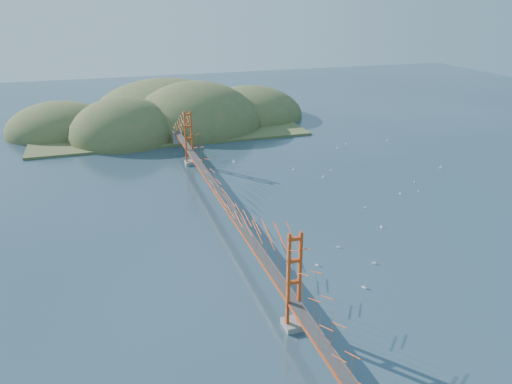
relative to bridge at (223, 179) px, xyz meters
name	(u,v)px	position (x,y,z in m)	size (l,w,h in m)	color
ground	(225,219)	(0.00, -0.18, -7.01)	(320.00, 320.00, 0.00)	#284050
bridge	(223,179)	(0.00, 0.00, 0.00)	(2.20, 94.40, 12.00)	gray
far_headlands	(172,123)	(2.21, 68.33, -7.01)	(84.00, 58.00, 25.00)	brown
sailboat_6	(338,247)	(13.34, -14.83, -6.87)	(0.52, 0.52, 0.57)	white
sailboat_4	(414,182)	(39.82, 4.92, -6.87)	(0.53, 0.53, 0.56)	white
sailboat_3	(234,162)	(9.42, 27.69, -6.86)	(0.58, 0.58, 0.64)	white
sailboat_0	(317,265)	(8.22, -18.64, -6.87)	(0.55, 0.55, 0.62)	white
sailboat_5	(400,193)	(33.84, 0.71, -6.87)	(0.41, 0.50, 0.59)	white
sailboat_8	(337,148)	(35.86, 30.62, -6.86)	(0.61, 0.61, 0.65)	white
sailboat_15	(346,144)	(39.69, 33.30, -6.87)	(0.52, 0.52, 0.58)	white
sailboat_17	(387,141)	(50.65, 32.42, -6.86)	(0.61, 0.60, 0.69)	white
sailboat_16	(331,170)	(27.33, 16.46, -6.86)	(0.63, 0.63, 0.68)	white
sailboat_2	(365,207)	(24.46, -3.04, -6.87)	(0.56, 0.56, 0.58)	white
sailboat_12	(233,161)	(9.41, 28.54, -6.86)	(0.56, 0.49, 0.65)	white
sailboat_14	(381,227)	(22.96, -10.82, -6.86)	(0.44, 0.55, 0.65)	white
sailboat_10	(364,287)	(11.52, -25.60, -6.85)	(0.66, 0.66, 0.73)	white
sailboat_7	(293,169)	(20.06, 19.37, -6.86)	(0.56, 0.47, 0.65)	white
sailboat_9	(418,191)	(37.68, 0.52, -6.88)	(0.52, 0.52, 0.55)	white
sailboat_11	(441,167)	(50.41, 10.92, -6.85)	(0.65, 0.65, 0.71)	white
sailboat_extra_0	(374,263)	(15.92, -20.59, -6.86)	(0.57, 0.57, 0.63)	white
sailboat_extra_1	(323,177)	(23.93, 13.08, -6.87)	(0.53, 0.44, 0.61)	white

